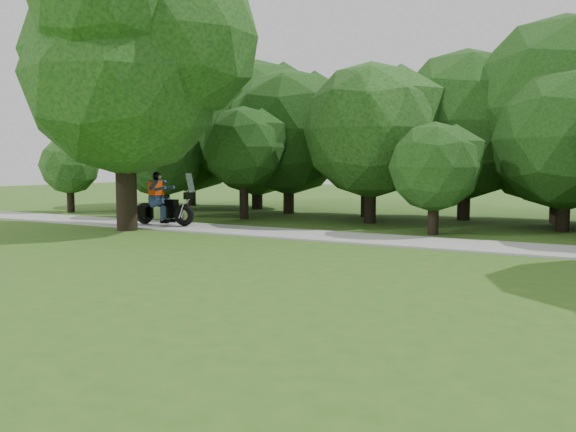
% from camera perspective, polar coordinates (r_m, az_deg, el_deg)
% --- Properties ---
extents(ground, '(100.00, 100.00, 0.00)m').
position_cam_1_polar(ground, '(8.31, 5.70, -10.03)').
color(ground, '#305C1A').
rests_on(ground, ground).
extents(walkway, '(60.00, 2.20, 0.06)m').
position_cam_1_polar(walkway, '(15.86, 16.82, -2.80)').
color(walkway, gray).
rests_on(walkway, ground).
extents(tree_line, '(39.54, 11.34, 7.78)m').
position_cam_1_polar(tree_line, '(22.36, 23.67, 8.72)').
color(tree_line, black).
rests_on(tree_line, ground).
extents(big_tree_west, '(8.64, 6.56, 9.96)m').
position_cam_1_polar(big_tree_west, '(20.01, -15.79, 15.31)').
color(big_tree_west, black).
rests_on(big_tree_west, ground).
extents(touring_motorcycle, '(2.49, 0.81, 1.89)m').
position_cam_1_polar(touring_motorcycle, '(20.33, -12.86, 1.04)').
color(touring_motorcycle, black).
rests_on(touring_motorcycle, walkway).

